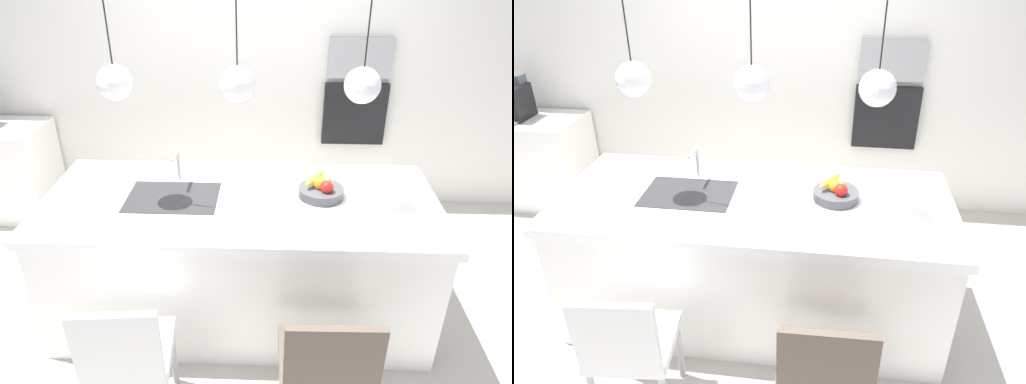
# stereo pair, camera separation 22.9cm
# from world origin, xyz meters

# --- Properties ---
(floor) EXTENTS (6.60, 6.60, 0.00)m
(floor) POSITION_xyz_m (0.00, 0.00, 0.00)
(floor) COLOR #BCB7AD
(floor) RESTS_ON ground
(back_wall) EXTENTS (6.00, 0.10, 2.60)m
(back_wall) POSITION_xyz_m (0.00, 1.65, 1.30)
(back_wall) COLOR silver
(back_wall) RESTS_ON ground
(kitchen_island) EXTENTS (2.42, 1.03, 0.90)m
(kitchen_island) POSITION_xyz_m (0.00, 0.00, 0.45)
(kitchen_island) COLOR white
(kitchen_island) RESTS_ON ground
(sink_basin) EXTENTS (0.56, 0.40, 0.02)m
(sink_basin) POSITION_xyz_m (-0.41, 0.00, 0.90)
(sink_basin) COLOR #2D2D30
(sink_basin) RESTS_ON kitchen_island
(faucet) EXTENTS (0.02, 0.17, 0.22)m
(faucet) POSITION_xyz_m (-0.41, 0.21, 1.05)
(faucet) COLOR silver
(faucet) RESTS_ON kitchen_island
(fruit_bowl) EXTENTS (0.28, 0.28, 0.15)m
(fruit_bowl) POSITION_xyz_m (0.50, 0.05, 0.95)
(fruit_bowl) COLOR #4C4C51
(fruit_bowl) RESTS_ON kitchen_island
(microwave) EXTENTS (0.54, 0.08, 0.34)m
(microwave) POSITION_xyz_m (0.92, 1.58, 1.40)
(microwave) COLOR #9E9EA3
(microwave) RESTS_ON back_wall
(oven) EXTENTS (0.56, 0.08, 0.56)m
(oven) POSITION_xyz_m (0.92, 1.58, 0.90)
(oven) COLOR black
(oven) RESTS_ON back_wall
(chair_near) EXTENTS (0.46, 0.45, 0.89)m
(chair_near) POSITION_xyz_m (-0.50, -0.88, 0.51)
(chair_near) COLOR white
(chair_near) RESTS_ON ground
(chair_middle) EXTENTS (0.48, 0.42, 0.85)m
(chair_middle) POSITION_xyz_m (0.49, -0.88, 0.49)
(chair_middle) COLOR brown
(chair_middle) RESTS_ON ground
(pendant_light_left) EXTENTS (0.20, 0.20, 0.80)m
(pendant_light_left) POSITION_xyz_m (-0.67, 0.00, 1.62)
(pendant_light_left) COLOR silver
(pendant_light_center) EXTENTS (0.20, 0.20, 0.80)m
(pendant_light_center) POSITION_xyz_m (0.00, 0.00, 1.62)
(pendant_light_center) COLOR silver
(pendant_light_right) EXTENTS (0.20, 0.20, 0.80)m
(pendant_light_right) POSITION_xyz_m (0.67, 0.00, 1.62)
(pendant_light_right) COLOR silver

